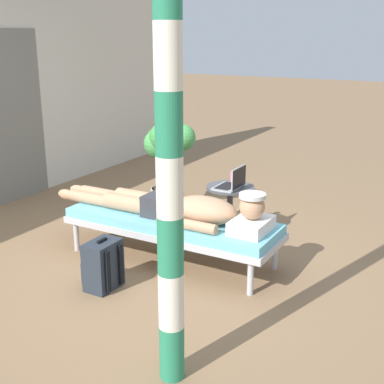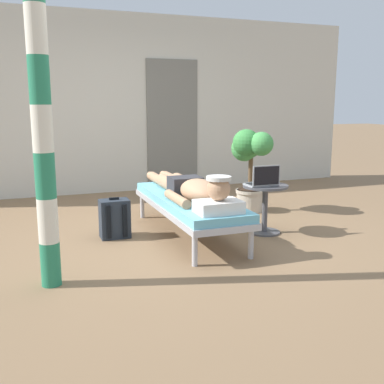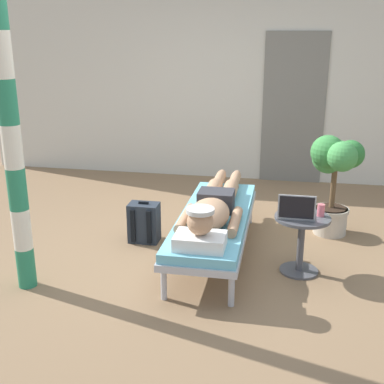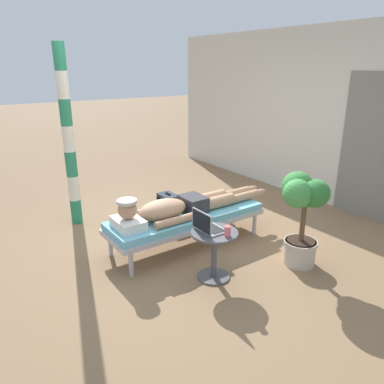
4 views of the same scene
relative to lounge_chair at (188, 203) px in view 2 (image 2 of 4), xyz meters
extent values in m
plane|color=#846647|center=(-0.12, 0.05, -0.35)|extent=(40.00, 40.00, 0.00)
cube|color=beige|center=(0.00, 2.74, 1.00)|extent=(7.60, 0.20, 2.70)
cube|color=slate|center=(0.69, 2.63, 0.67)|extent=(0.84, 0.03, 2.04)
cylinder|color=#B7B7BC|center=(-0.27, 0.89, -0.21)|extent=(0.05, 0.05, 0.28)
cylinder|color=#B7B7BC|center=(0.27, 0.89, -0.21)|extent=(0.05, 0.05, 0.28)
cylinder|color=#B7B7BC|center=(-0.27, -0.89, -0.21)|extent=(0.05, 0.05, 0.28)
cylinder|color=#B7B7BC|center=(0.27, -0.89, -0.21)|extent=(0.05, 0.05, 0.28)
cube|color=#B7B7BC|center=(0.00, 0.00, -0.04)|extent=(0.64, 1.99, 0.06)
cube|color=#6BB7CC|center=(0.00, 0.00, 0.03)|extent=(0.61, 1.95, 0.08)
cube|color=white|center=(0.00, -0.77, 0.13)|extent=(0.40, 0.28, 0.11)
sphere|color=tan|center=(0.00, -0.77, 0.29)|extent=(0.21, 0.21, 0.21)
cylinder|color=silver|center=(0.00, -0.77, 0.38)|extent=(0.22, 0.22, 0.03)
ellipsoid|color=tan|center=(0.00, -0.33, 0.19)|extent=(0.35, 0.60, 0.23)
cylinder|color=tan|center=(-0.22, -0.28, 0.12)|extent=(0.09, 0.55, 0.09)
cylinder|color=tan|center=(0.22, -0.28, 0.12)|extent=(0.09, 0.55, 0.09)
cube|color=#333338|center=(0.00, 0.10, 0.17)|extent=(0.33, 0.26, 0.19)
cylinder|color=tan|center=(-0.09, 0.44, 0.15)|extent=(0.15, 0.42, 0.15)
cylinder|color=tan|center=(-0.09, 0.87, 0.13)|extent=(0.11, 0.44, 0.11)
ellipsoid|color=tan|center=(-0.09, 1.16, 0.12)|extent=(0.09, 0.20, 0.10)
cylinder|color=tan|center=(0.08, 0.44, 0.15)|extent=(0.15, 0.42, 0.15)
cylinder|color=tan|center=(0.08, 0.87, 0.13)|extent=(0.11, 0.44, 0.11)
ellipsoid|color=tan|center=(0.08, 1.16, 0.12)|extent=(0.09, 0.20, 0.10)
cylinder|color=#4C4C51|center=(0.80, -0.20, -0.34)|extent=(0.34, 0.34, 0.02)
cylinder|color=#4C4C51|center=(0.80, -0.20, -0.09)|extent=(0.06, 0.06, 0.48)
cylinder|color=#4C4C51|center=(0.80, -0.20, 0.16)|extent=(0.48, 0.48, 0.02)
cube|color=#A5A8AD|center=(0.74, -0.20, 0.19)|extent=(0.31, 0.22, 0.02)
cube|color=black|center=(0.74, -0.19, 0.20)|extent=(0.27, 0.15, 0.00)
cube|color=#A5A8AD|center=(0.74, -0.32, 0.30)|extent=(0.31, 0.01, 0.21)
cube|color=black|center=(0.74, -0.33, 0.30)|extent=(0.29, 0.00, 0.19)
cylinder|color=#D86672|center=(0.95, -0.16, 0.23)|extent=(0.06, 0.06, 0.11)
cube|color=#262D38|center=(-0.74, 0.19, -0.15)|extent=(0.30, 0.20, 0.40)
cube|color=#262D38|center=(-0.74, 0.31, -0.22)|extent=(0.23, 0.04, 0.18)
cube|color=black|center=(-0.82, 0.08, -0.15)|extent=(0.04, 0.02, 0.34)
cube|color=black|center=(-0.66, 0.08, -0.15)|extent=(0.04, 0.02, 0.34)
cube|color=black|center=(-0.74, 0.19, 0.07)|extent=(0.10, 0.02, 0.02)
cylinder|color=#BFB29E|center=(1.12, 0.76, -0.21)|extent=(0.34, 0.34, 0.28)
cylinder|color=#BFB29E|center=(1.12, 0.76, -0.09)|extent=(0.37, 0.37, 0.04)
cylinder|color=#332319|center=(1.12, 0.76, -0.06)|extent=(0.31, 0.31, 0.01)
cylinder|color=brown|center=(1.12, 0.76, 0.18)|extent=(0.06, 0.06, 0.50)
sphere|color=#2D7233|center=(1.25, 0.73, 0.53)|extent=(0.28, 0.28, 0.28)
sphere|color=#38843D|center=(1.16, 0.87, 0.48)|extent=(0.30, 0.30, 0.30)
sphere|color=#429347|center=(1.05, 0.81, 0.46)|extent=(0.33, 0.33, 0.33)
sphere|color=#38843D|center=(1.03, 0.72, 0.54)|extent=(0.34, 0.34, 0.34)
sphere|color=#429347|center=(1.16, 0.57, 0.54)|extent=(0.30, 0.30, 0.30)
cylinder|color=#267F59|center=(-1.45, -0.89, -0.17)|extent=(0.15, 0.15, 0.34)
cylinder|color=silver|center=(-1.45, -0.89, 0.17)|extent=(0.15, 0.15, 0.34)
cylinder|color=#267F59|center=(-1.45, -0.89, 0.51)|extent=(0.15, 0.15, 0.34)
cylinder|color=silver|center=(-1.45, -0.89, 0.85)|extent=(0.15, 0.15, 0.34)
cylinder|color=#267F59|center=(-1.45, -0.89, 1.19)|extent=(0.15, 0.15, 0.34)
cylinder|color=silver|center=(-1.45, -0.89, 1.53)|extent=(0.15, 0.15, 0.34)
camera|label=1|loc=(-3.74, -2.33, 1.64)|focal=48.88mm
camera|label=2|loc=(-1.60, -4.38, 1.04)|focal=42.85mm
camera|label=3|loc=(0.61, -4.30, 1.70)|focal=46.51mm
camera|label=4|loc=(3.42, -2.33, 1.76)|focal=34.46mm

